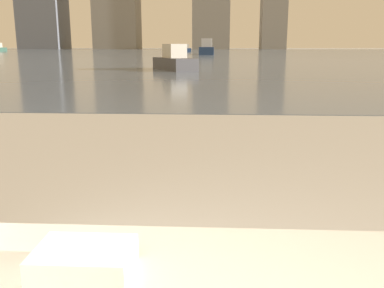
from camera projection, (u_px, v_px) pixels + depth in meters
The scene contains 6 objects.
towel_stack at pixel (84, 261), 1.18m from camera, with size 0.27×0.20×0.08m.
harbor_water at pixel (214, 53), 60.82m from camera, with size 180.00×110.00×0.01m.
harbor_boat_1 at pixel (186, 49), 70.23m from camera, with size 1.96×3.57×1.27m.
harbor_boat_3 at pixel (207, 49), 52.02m from camera, with size 1.75×5.07×1.90m.
harbor_boat_4 at pixel (174, 61), 20.11m from camera, with size 2.40×3.33×1.19m.
skyline_tower_3 at pixel (274, 3), 111.77m from camera, with size 6.40×7.74×23.83m.
Camera 1 is at (0.20, -0.25, 1.17)m, focal length 40.00 mm.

